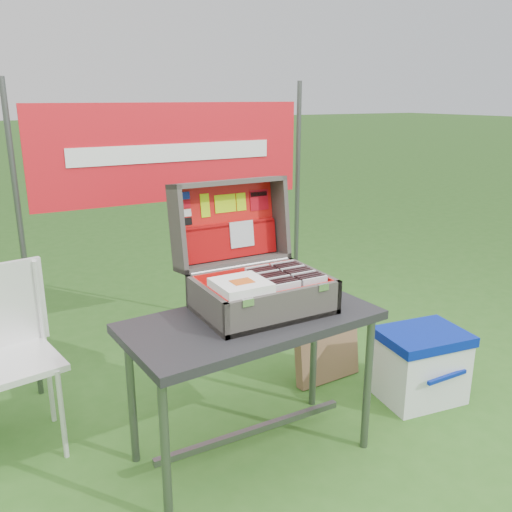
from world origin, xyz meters
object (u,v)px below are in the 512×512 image
chair (12,366)px  cardboard_box (327,344)px  table (252,388)px  suitcase (256,249)px  cooler (421,365)px

chair → cardboard_box: 1.67m
chair → table: bearing=-40.7°
suitcase → cardboard_box: bearing=25.2°
cardboard_box → suitcase: bearing=-157.8°
suitcase → cardboard_box: (0.64, 0.30, -0.74)m
cooler → chair: chair is taller
suitcase → cooler: bearing=-7.4°
cardboard_box → table: bearing=-153.5°
suitcase → cooler: 1.23m
table → cooler: (1.04, -0.02, -0.15)m
suitcase → chair: bearing=155.6°
table → chair: bearing=144.6°
table → suitcase: suitcase is taller
suitcase → cardboard_box: size_ratio=1.29×
cooler → chair: size_ratio=0.52×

